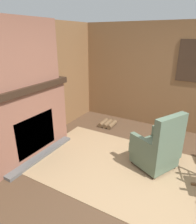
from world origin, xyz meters
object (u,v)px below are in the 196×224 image
Objects in this scene: armchair at (157,149)px; storage_case at (33,78)px; decorative_plate_on_mantel at (18,78)px; firewood_stack at (108,124)px.

storage_case is (-2.31, -0.44, 1.07)m from armchair.
armchair is at bearing 10.79° from storage_case.
decorative_plate_on_mantel is at bearing 45.52° from armchair.
decorative_plate_on_mantel is at bearing -93.73° from storage_case.
storage_case reaches higher than armchair.
armchair is at bearing -36.53° from firewood_stack.
armchair reaches higher than firewood_stack.
storage_case is (-0.79, -1.56, 1.38)m from firewood_stack.
decorative_plate_on_mantel is at bearing -113.48° from firewood_stack.
armchair is 1.91m from firewood_stack.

